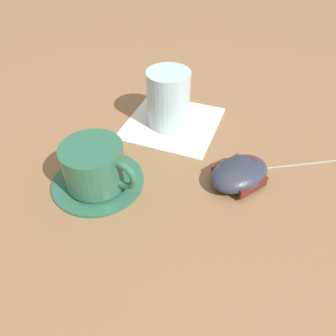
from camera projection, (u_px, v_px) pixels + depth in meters
ground_plane at (152, 152)px, 0.56m from camera, size 3.00×3.00×0.00m
saucer at (98, 180)px, 0.50m from camera, size 0.14×0.14×0.01m
coffee_cup at (95, 165)px, 0.47m from camera, size 0.11×0.09×0.06m
computer_mouse at (239, 174)px, 0.49m from camera, size 0.12×0.11×0.04m
mouse_cable at (330, 156)px, 0.55m from camera, size 0.23×0.10×0.00m
napkin_under_glass at (172, 123)px, 0.62m from camera, size 0.21×0.21×0.00m
drinking_glass at (168, 98)px, 0.59m from camera, size 0.08×0.08×0.10m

